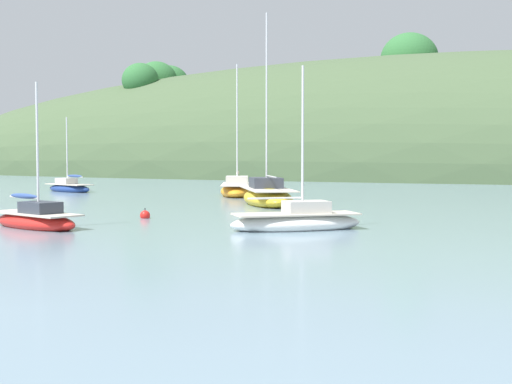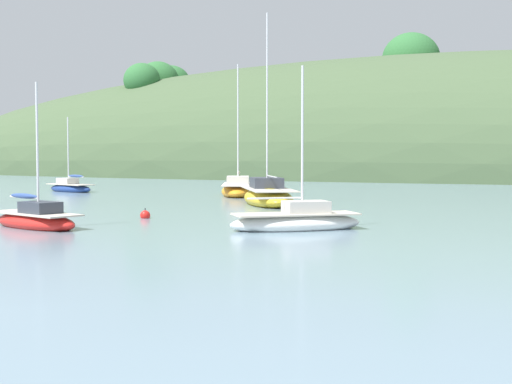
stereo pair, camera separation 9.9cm
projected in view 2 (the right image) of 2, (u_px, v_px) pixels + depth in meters
The scene contains 7 objects.
far_shoreline_hill at pixel (441, 177), 83.69m from camera, with size 150.00×36.00×30.67m.
sailboat_orange_cutter at pixel (268, 196), 40.43m from camera, with size 5.78×7.57×10.77m.
sailboat_cream_ketch at pixel (36, 219), 27.93m from camera, with size 4.95×3.07×5.68m.
sailboat_blue_center at pixel (70, 187), 53.28m from camera, with size 4.80×3.08×5.57m.
sailboat_teal_outer at pixel (238, 189), 48.52m from camera, with size 4.41×6.77×8.83m.
sailboat_grey_yawl at pixel (297, 221), 27.22m from camera, with size 5.03×4.40×6.24m.
mooring_buoy_channel at pixel (145, 215), 31.91m from camera, with size 0.44×0.44×0.54m.
Camera 2 is at (11.41, -8.56, 2.88)m, focal length 51.55 mm.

